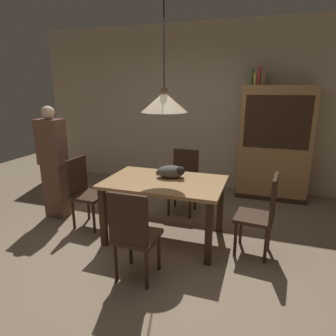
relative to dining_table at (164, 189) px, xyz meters
name	(u,v)px	position (x,y,z in m)	size (l,w,h in m)	color
ground	(150,254)	(-0.04, -0.41, -0.65)	(10.00, 10.00, 0.00)	#847056
back_wall	(203,108)	(-0.04, 2.24, 0.80)	(6.40, 0.10, 2.90)	beige
dining_table	(164,189)	(0.00, 0.00, 0.00)	(1.40, 0.90, 0.75)	#A87A4C
chair_right_side	(262,212)	(1.13, -0.01, -0.14)	(0.44, 0.44, 0.93)	#382316
chair_far_back	(184,178)	(0.00, 0.88, -0.14)	(0.40, 0.40, 0.93)	#382316
chair_near_front	(134,233)	(0.00, -0.88, -0.14)	(0.40, 0.40, 0.93)	#382316
chair_left_side	(84,189)	(-1.13, 0.00, -0.14)	(0.42, 0.42, 0.93)	#382316
cat_sleeping	(172,171)	(0.04, 0.14, 0.18)	(0.40, 0.31, 0.16)	#4C4742
pendant_lamp	(164,102)	(0.00, 0.00, 1.01)	(0.52, 0.52, 1.30)	beige
hutch_bookcase	(274,146)	(1.24, 1.90, 0.24)	(1.12, 0.45, 1.85)	#A87A4C
book_green_slim	(252,76)	(0.81, 1.91, 1.33)	(0.03, 0.20, 0.26)	#427A4C
book_yellow_short	(255,79)	(0.86, 1.91, 1.29)	(0.04, 0.20, 0.18)	gold
book_red_tall	(259,76)	(0.92, 1.91, 1.34)	(0.04, 0.22, 0.28)	#B73833
book_brown_thick	(263,78)	(0.98, 1.91, 1.31)	(0.06, 0.24, 0.22)	brown
person_standing	(53,163)	(-1.68, 0.12, 0.14)	(0.36, 0.22, 1.58)	brown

